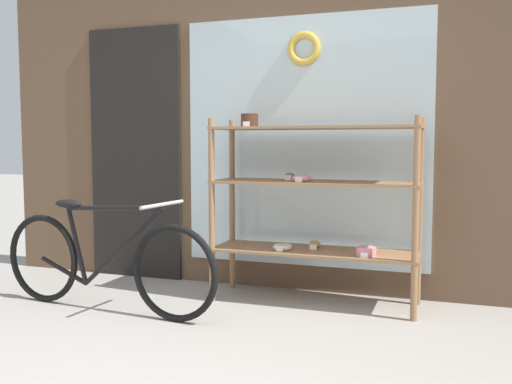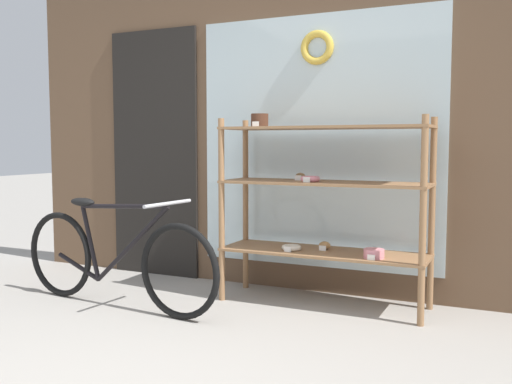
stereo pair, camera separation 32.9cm
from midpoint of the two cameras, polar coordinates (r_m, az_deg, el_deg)
name	(u,v)px [view 2 (the right image)]	position (r m, az deg, el deg)	size (l,w,h in m)	color
storefront_facade	(290,86)	(4.49, 5.54, 10.56)	(4.93, 0.13, 3.26)	brown
display_case	(322,193)	(4.02, 8.98, -0.16)	(1.45, 0.44, 1.35)	#8E6642
bicycle	(114,258)	(4.06, -11.74, -6.53)	(1.75, 0.46, 0.76)	black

